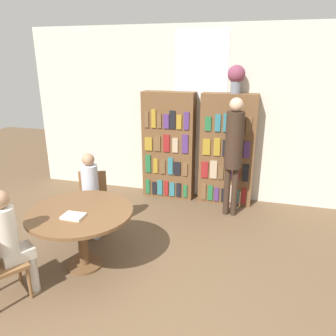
{
  "coord_description": "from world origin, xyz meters",
  "views": [
    {
      "loc": [
        0.99,
        -2.04,
        2.47
      ],
      "look_at": [
        -0.13,
        1.99,
        1.05
      ],
      "focal_mm": 35.0,
      "sensor_mm": 36.0,
      "label": 1
    }
  ],
  "objects": [
    {
      "name": "wall_back",
      "position": [
        0.0,
        3.66,
        1.51
      ],
      "size": [
        6.4,
        0.07,
        3.0
      ],
      "color": "beige",
      "rests_on": "ground_plane"
    },
    {
      "name": "bookshelf_left",
      "position": [
        -0.52,
        3.46,
        0.95
      ],
      "size": [
        0.92,
        0.34,
        1.91
      ],
      "color": "brown",
      "rests_on": "ground_plane"
    },
    {
      "name": "bookshelf_right",
      "position": [
        0.52,
        3.46,
        0.95
      ],
      "size": [
        0.92,
        0.34,
        1.91
      ],
      "color": "brown",
      "rests_on": "ground_plane"
    },
    {
      "name": "flower_vase",
      "position": [
        0.6,
        3.47,
        2.18
      ],
      "size": [
        0.28,
        0.28,
        0.44
      ],
      "color": "slate",
      "rests_on": "bookshelf_right"
    },
    {
      "name": "reading_table",
      "position": [
        -0.95,
        1.05,
        0.63
      ],
      "size": [
        1.25,
        1.25,
        0.75
      ],
      "color": "brown",
      "rests_on": "ground_plane"
    },
    {
      "name": "chair_left_side",
      "position": [
        -1.28,
        1.96,
        0.48
      ],
      "size": [
        0.51,
        0.51,
        0.87
      ],
      "rotation": [
        0.0,
        0.0,
        -2.79
      ],
      "color": "brown",
      "rests_on": "ground_plane"
    },
    {
      "name": "seated_reader_left",
      "position": [
        -1.21,
        1.78,
        0.67
      ],
      "size": [
        0.33,
        0.38,
        1.22
      ],
      "rotation": [
        0.0,
        0.0,
        -2.79
      ],
      "color": "#B2B7C6",
      "rests_on": "ground_plane"
    },
    {
      "name": "seated_reader_right",
      "position": [
        -1.38,
        0.4,
        0.69
      ],
      "size": [
        0.38,
        0.4,
        1.23
      ],
      "rotation": [
        0.0,
        0.0,
        -0.59
      ],
      "color": "beige",
      "rests_on": "ground_plane"
    },
    {
      "name": "librarian_standing",
      "position": [
        0.66,
        2.96,
        1.16
      ],
      "size": [
        0.27,
        0.54,
        1.91
      ],
      "color": "#332319",
      "rests_on": "ground_plane"
    },
    {
      "name": "open_book_on_table",
      "position": [
        -0.93,
        0.88,
        0.77
      ],
      "size": [
        0.24,
        0.18,
        0.03
      ],
      "color": "silver",
      "rests_on": "reading_table"
    }
  ]
}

